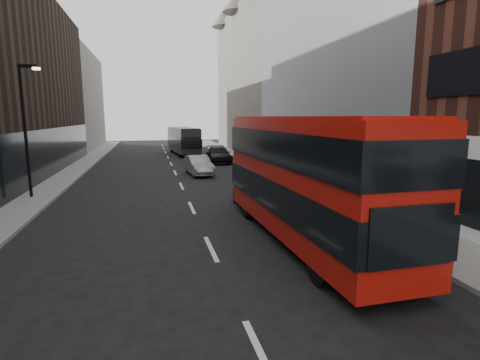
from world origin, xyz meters
TOP-DOWN VIEW (x-y plane):
  - sidewalk_right at (7.50, 25.00)m, footprint 3.00×80.00m
  - sidewalk_left at (-8.00, 25.00)m, footprint 2.00×80.00m
  - building_modern_block at (11.47, 21.00)m, footprint 5.03×22.00m
  - building_victorian at (11.38, 44.00)m, footprint 6.50×24.00m
  - building_left_mid at (-11.50, 30.00)m, footprint 5.00×24.00m
  - building_left_far at (-11.50, 52.00)m, footprint 5.00×20.00m
  - street_lamp at (-8.22, 18.00)m, footprint 1.06×0.22m
  - red_bus at (3.40, 8.10)m, footprint 2.87×11.14m
  - grey_bus at (2.01, 41.05)m, footprint 3.25×10.04m
  - car_a at (2.95, 13.39)m, footprint 1.71×3.90m
  - car_b at (1.72, 24.70)m, footprint 2.00×4.61m
  - car_c at (4.66, 32.09)m, footprint 2.28×5.34m

SIDE VIEW (x-z plane):
  - sidewalk_right at x=7.50m, z-range 0.00..0.15m
  - sidewalk_left at x=-8.00m, z-range 0.00..0.15m
  - car_a at x=2.95m, z-range 0.00..1.31m
  - car_b at x=1.72m, z-range 0.00..1.48m
  - car_c at x=4.66m, z-range 0.00..1.54m
  - grey_bus at x=2.01m, z-range 0.11..3.31m
  - red_bus at x=3.40m, z-range 0.25..4.72m
  - street_lamp at x=-8.22m, z-range 0.68..7.68m
  - building_left_far at x=-11.50m, z-range 0.00..13.00m
  - building_left_mid at x=-11.50m, z-range 0.00..14.00m
  - building_victorian at x=11.38m, z-range -0.84..20.16m
  - building_modern_block at x=11.47m, z-range -0.10..19.90m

